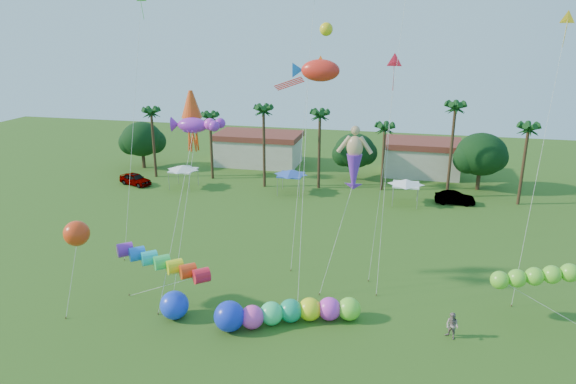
% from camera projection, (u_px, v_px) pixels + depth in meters
% --- Properties ---
extents(tree_line, '(69.46, 8.91, 11.00)m').
position_uv_depth(tree_line, '(373.00, 151.00, 67.55)').
color(tree_line, '#3A2819').
rests_on(tree_line, ground).
extents(buildings_row, '(35.00, 7.00, 4.00)m').
position_uv_depth(buildings_row, '(330.00, 155.00, 75.27)').
color(buildings_row, beige).
rests_on(buildings_row, ground).
extents(tent_row, '(31.00, 4.00, 0.60)m').
position_uv_depth(tent_row, '(290.00, 173.00, 63.01)').
color(tent_row, white).
rests_on(tent_row, ground).
extents(car_a, '(5.01, 3.32, 1.59)m').
position_uv_depth(car_a, '(135.00, 179.00, 67.62)').
color(car_a, '#4C4C54').
rests_on(car_a, ground).
extents(car_b, '(4.56, 1.68, 1.49)m').
position_uv_depth(car_b, '(455.00, 198.00, 60.25)').
color(car_b, '#4C4C54').
rests_on(car_b, ground).
extents(spectator_b, '(1.15, 1.11, 1.86)m').
position_uv_depth(spectator_b, '(452.00, 326.00, 34.03)').
color(spectator_b, gray).
rests_on(spectator_b, ground).
extents(caterpillar_inflatable, '(10.02, 5.44, 2.11)m').
position_uv_depth(caterpillar_inflatable, '(283.00, 313.00, 35.72)').
color(caterpillar_inflatable, '#FF43C1').
rests_on(caterpillar_inflatable, ground).
extents(blue_ball, '(2.04, 2.04, 2.04)m').
position_uv_depth(blue_ball, '(174.00, 305.00, 36.43)').
color(blue_ball, '#1B3DFA').
rests_on(blue_ball, ground).
extents(rainbow_tube, '(8.66, 4.64, 4.01)m').
position_uv_depth(rainbow_tube, '(176.00, 273.00, 35.82)').
color(rainbow_tube, red).
rests_on(rainbow_tube, ground).
extents(green_worm, '(9.71, 3.58, 3.83)m').
position_uv_depth(green_worm, '(500.00, 280.00, 35.67)').
color(green_worm, '#6ED62F').
rests_on(green_worm, ground).
extents(orange_ball_kite, '(2.15, 2.83, 6.85)m').
position_uv_depth(orange_ball_kite, '(77.00, 233.00, 36.26)').
color(orange_ball_kite, '#EF3913').
rests_on(orange_ball_kite, ground).
extents(merman_kite, '(3.02, 4.07, 12.34)m').
position_uv_depth(merman_kite, '(354.00, 162.00, 39.47)').
color(merman_kite, tan).
rests_on(merman_kite, ground).
extents(fish_kite, '(4.39, 7.09, 17.79)m').
position_uv_depth(fish_kite, '(320.00, 71.00, 36.35)').
color(fish_kite, red).
rests_on(fish_kite, ground).
extents(squid_kite, '(2.06, 4.50, 15.48)m').
position_uv_depth(squid_kite, '(192.00, 119.00, 38.71)').
color(squid_kite, '#E54612').
rests_on(squid_kite, ground).
extents(lobster_kite, '(4.26, 6.08, 13.87)m').
position_uv_depth(lobster_kite, '(193.00, 125.00, 37.13)').
color(lobster_kite, purple).
rests_on(lobster_kite, ground).
extents(delta_kite_red, '(1.34, 5.12, 18.02)m').
position_uv_depth(delta_kite_red, '(394.00, 65.00, 38.99)').
color(delta_kite_red, red).
rests_on(delta_kite_red, ground).
extents(delta_kite_yellow, '(2.28, 3.83, 20.98)m').
position_uv_depth(delta_kite_yellow, '(566.00, 25.00, 35.09)').
color(delta_kite_yellow, yellow).
rests_on(delta_kite_yellow, ground).
extents(delta_kite_green, '(1.92, 4.69, 22.73)m').
position_uv_depth(delta_kite_green, '(141.00, 6.00, 42.96)').
color(delta_kite_green, '#46D231').
rests_on(delta_kite_green, ground).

